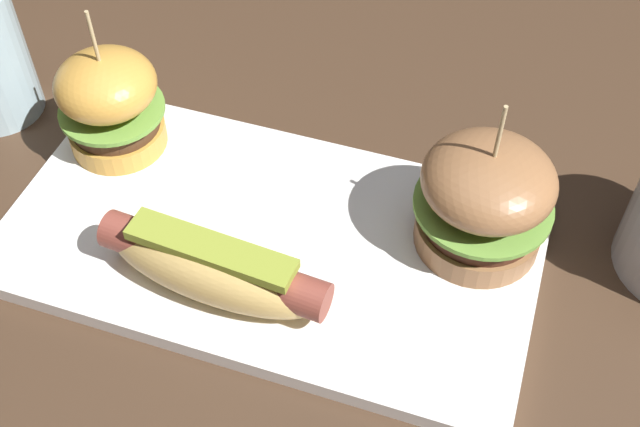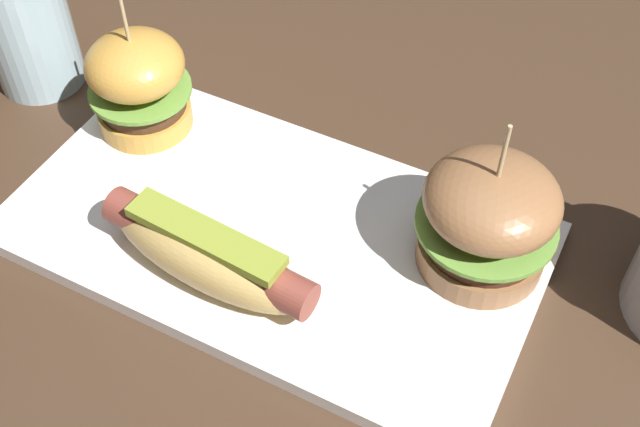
{
  "view_description": "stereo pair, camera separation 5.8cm",
  "coord_description": "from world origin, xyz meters",
  "px_view_note": "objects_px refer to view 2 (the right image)",
  "views": [
    {
      "loc": [
        0.16,
        -0.36,
        0.49
      ],
      "look_at": [
        0.04,
        0.0,
        0.05
      ],
      "focal_mm": 44.92,
      "sensor_mm": 36.0,
      "label": 1
    },
    {
      "loc": [
        0.22,
        -0.34,
        0.49
      ],
      "look_at": [
        0.04,
        0.0,
        0.05
      ],
      "focal_mm": 44.92,
      "sensor_mm": 36.0,
      "label": 2
    }
  ],
  "objects_px": {
    "slider_right": "(488,218)",
    "platter_main": "(273,234)",
    "hot_dog": "(208,254)",
    "slider_left": "(139,83)",
    "water_glass": "(27,25)"
  },
  "relations": [
    {
      "from": "hot_dog",
      "to": "slider_left",
      "type": "xyz_separation_m",
      "value": [
        -0.14,
        0.12,
        0.02
      ]
    },
    {
      "from": "platter_main",
      "to": "slider_right",
      "type": "distance_m",
      "value": 0.17
    },
    {
      "from": "platter_main",
      "to": "slider_right",
      "type": "height_order",
      "value": "slider_right"
    },
    {
      "from": "platter_main",
      "to": "slider_left",
      "type": "bearing_deg",
      "value": 160.86
    },
    {
      "from": "slider_left",
      "to": "slider_right",
      "type": "distance_m",
      "value": 0.31
    },
    {
      "from": "platter_main",
      "to": "water_glass",
      "type": "distance_m",
      "value": 0.31
    },
    {
      "from": "slider_left",
      "to": "water_glass",
      "type": "relative_size",
      "value": 1.1
    },
    {
      "from": "hot_dog",
      "to": "slider_left",
      "type": "distance_m",
      "value": 0.18
    },
    {
      "from": "hot_dog",
      "to": "slider_right",
      "type": "bearing_deg",
      "value": 32.09
    },
    {
      "from": "platter_main",
      "to": "water_glass",
      "type": "relative_size",
      "value": 3.4
    },
    {
      "from": "slider_right",
      "to": "platter_main",
      "type": "bearing_deg",
      "value": -163.17
    },
    {
      "from": "platter_main",
      "to": "hot_dog",
      "type": "height_order",
      "value": "hot_dog"
    },
    {
      "from": "slider_right",
      "to": "water_glass",
      "type": "bearing_deg",
      "value": 176.59
    },
    {
      "from": "slider_left",
      "to": "hot_dog",
      "type": "bearing_deg",
      "value": -39.49
    },
    {
      "from": "platter_main",
      "to": "water_glass",
      "type": "xyz_separation_m",
      "value": [
        -0.29,
        0.07,
        0.05
      ]
    }
  ]
}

